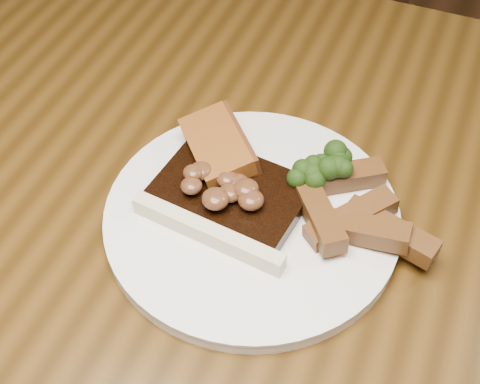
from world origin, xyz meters
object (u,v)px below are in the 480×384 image
(potato_wedges, at_px, (332,222))
(chair_far, at_px, (275,79))
(dining_table, at_px, (230,262))
(garlic_bread, at_px, (217,159))
(steak, at_px, (228,198))
(plate, at_px, (252,218))

(potato_wedges, bearing_deg, chair_far, 114.47)
(dining_table, xyz_separation_m, garlic_bread, (-0.03, 0.05, 0.12))
(steak, distance_m, potato_wedges, 0.11)
(plate, distance_m, potato_wedges, 0.08)
(steak, distance_m, garlic_bread, 0.06)
(potato_wedges, bearing_deg, plate, -171.63)
(plate, distance_m, steak, 0.03)
(potato_wedges, bearing_deg, steak, -175.28)
(dining_table, xyz_separation_m, chair_far, (-0.15, 0.57, -0.20))
(chair_far, bearing_deg, dining_table, 83.94)
(dining_table, relative_size, chair_far, 1.93)
(dining_table, xyz_separation_m, steak, (-0.00, -0.00, 0.12))
(dining_table, relative_size, steak, 10.66)
(steak, bearing_deg, chair_far, 111.01)
(plate, relative_size, steak, 2.02)
(dining_table, distance_m, steak, 0.12)
(steak, bearing_deg, plate, 0.62)
(potato_wedges, bearing_deg, dining_table, -175.98)
(steak, xyz_separation_m, potato_wedges, (0.11, 0.01, 0.00))
(dining_table, xyz_separation_m, potato_wedges, (0.11, 0.01, 0.12))
(dining_table, height_order, plate, plate)
(plate, xyz_separation_m, garlic_bread, (-0.06, 0.05, 0.02))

